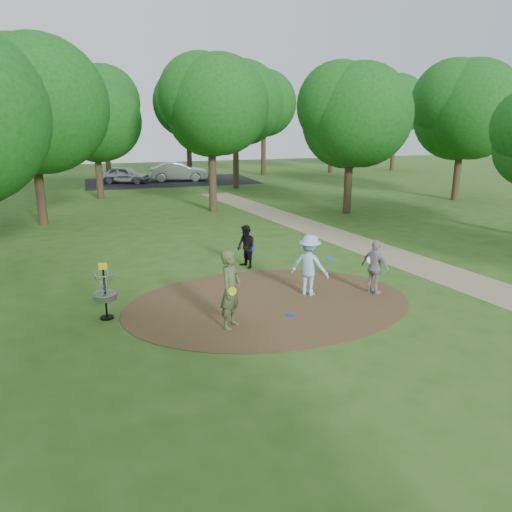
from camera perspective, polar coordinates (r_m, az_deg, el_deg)
name	(u,v)px	position (r m, az deg, el deg)	size (l,w,h in m)	color
ground	(269,303)	(14.50, 1.51, -5.40)	(100.00, 100.00, 0.00)	#2D5119
dirt_clearing	(269,303)	(14.49, 1.51, -5.36)	(8.40, 8.40, 0.02)	#47301C
footpath	(417,264)	(19.17, 17.96, -0.91)	(2.00, 40.00, 0.01)	#8C7A5B
parking_lot	(171,181)	(43.55, -9.64, 8.43)	(14.00, 8.00, 0.01)	black
player_observer_with_disc	(231,290)	(12.54, -2.91, -3.87)	(0.85, 0.88, 2.03)	#4B5A34
player_throwing_with_disc	(310,265)	(14.96, 6.14, -1.06)	(1.44, 1.35, 1.85)	#90C2D7
player_walking_with_disc	(246,247)	(17.65, -1.14, 1.05)	(0.75, 0.87, 1.54)	black
player_waiting_with_disc	(375,267)	(15.39, 13.48, -1.28)	(0.75, 1.07, 1.68)	#9A9A9C
disc_ground_blue	(290,315)	(13.59, 3.94, -6.76)	(0.22, 0.22, 0.02)	#0D21EB
disc_ground_red	(233,285)	(15.95, -2.66, -3.33)	(0.22, 0.22, 0.02)	#CB4514
car_left	(125,175)	(43.01, -14.75, 8.96)	(1.59, 3.96, 1.35)	#B9BAC1
car_right	(179,172)	(43.43, -8.82, 9.49)	(1.67, 4.79, 1.58)	#AFB2B7
disc_golf_basket	(105,287)	(13.72, -16.92, -3.44)	(0.63, 0.63, 1.54)	black
tree_ring	(249,115)	(22.12, -0.78, 15.85)	(37.13, 45.88, 9.13)	#332316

